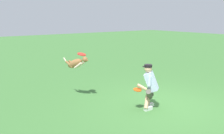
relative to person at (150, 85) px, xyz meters
The scene contains 5 objects.
ground_plane 0.91m from the person, 164.17° to the left, with size 60.00×60.00×0.00m, color #3C7034.
person is the anchor object (origin of this frame).
dog 2.47m from the person, 60.38° to the right, with size 0.52×0.92×0.50m.
frisbee_flying 2.38m from the person, 61.86° to the right, with size 0.27×0.27×0.02m, color red.
frisbee_held 0.40m from the person, 16.16° to the right, with size 0.23×0.23×0.02m, color #EA4C0F.
Camera 1 is at (5.40, 4.58, 2.62)m, focal length 39.18 mm.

